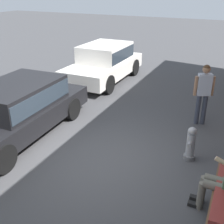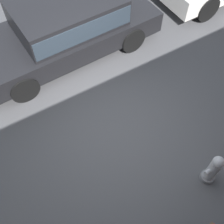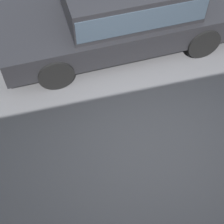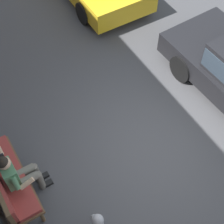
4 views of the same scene
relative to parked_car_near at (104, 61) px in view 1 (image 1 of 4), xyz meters
name	(u,v)px [view 1 (image 1 of 4)]	position (x,y,z in m)	size (l,w,h in m)	color
ground_plane	(98,159)	(5.28, 2.49, -0.81)	(60.00, 60.00, 0.00)	#424244
parked_car_near	(104,61)	(0.00, 0.00, 0.00)	(4.14, 1.91, 1.47)	white
parked_car_mid	(17,107)	(5.07, 0.01, -0.05)	(4.60, 2.02, 1.38)	black
pedestrian_standing	(204,90)	(2.43, 4.27, 0.21)	(0.33, 0.51, 1.73)	#383D4C
fire_hydrant	(191,144)	(4.37, 4.37, -0.42)	(0.38, 0.26, 0.81)	slate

